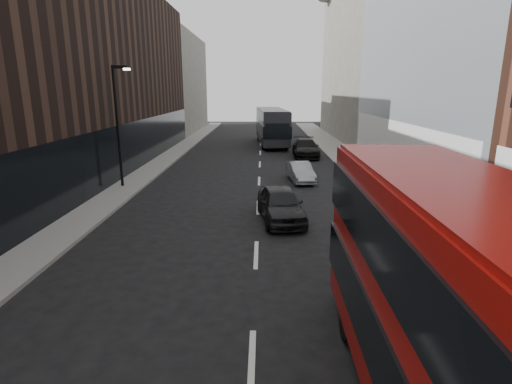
{
  "coord_description": "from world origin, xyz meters",
  "views": [
    {
      "loc": [
        0.22,
        -5.47,
        5.82
      ],
      "look_at": [
        0.0,
        7.42,
        2.5
      ],
      "focal_mm": 28.0,
      "sensor_mm": 36.0,
      "label": 1
    }
  ],
  "objects_px": {
    "red_bus": "(483,337)",
    "car_a": "(281,204)",
    "car_b": "(300,172)",
    "street_lamp": "(118,118)",
    "car_c": "(306,148)",
    "grey_bus": "(272,126)"
  },
  "relations": [
    {
      "from": "red_bus",
      "to": "car_a",
      "type": "distance_m",
      "value": 12.85
    },
    {
      "from": "grey_bus",
      "to": "car_a",
      "type": "relative_size",
      "value": 2.64
    },
    {
      "from": "street_lamp",
      "to": "car_c",
      "type": "relative_size",
      "value": 1.3
    },
    {
      "from": "street_lamp",
      "to": "grey_bus",
      "type": "distance_m",
      "value": 22.26
    },
    {
      "from": "red_bus",
      "to": "grey_bus",
      "type": "distance_m",
      "value": 38.65
    },
    {
      "from": "car_b",
      "to": "car_c",
      "type": "height_order",
      "value": "car_c"
    },
    {
      "from": "street_lamp",
      "to": "red_bus",
      "type": "bearing_deg",
      "value": -58.1
    },
    {
      "from": "car_a",
      "to": "street_lamp",
      "type": "bearing_deg",
      "value": 139.55
    },
    {
      "from": "red_bus",
      "to": "grey_bus",
      "type": "bearing_deg",
      "value": 94.2
    },
    {
      "from": "red_bus",
      "to": "car_c",
      "type": "relative_size",
      "value": 2.06
    },
    {
      "from": "grey_bus",
      "to": "car_b",
      "type": "height_order",
      "value": "grey_bus"
    },
    {
      "from": "street_lamp",
      "to": "grey_bus",
      "type": "relative_size",
      "value": 0.59
    },
    {
      "from": "grey_bus",
      "to": "car_c",
      "type": "distance_m",
      "value": 8.76
    },
    {
      "from": "car_a",
      "to": "car_b",
      "type": "bearing_deg",
      "value": 71.0
    },
    {
      "from": "red_bus",
      "to": "car_b",
      "type": "distance_m",
      "value": 20.64
    },
    {
      "from": "car_a",
      "to": "car_c",
      "type": "relative_size",
      "value": 0.84
    },
    {
      "from": "grey_bus",
      "to": "red_bus",
      "type": "bearing_deg",
      "value": -91.0
    },
    {
      "from": "street_lamp",
      "to": "car_c",
      "type": "bearing_deg",
      "value": 44.08
    },
    {
      "from": "red_bus",
      "to": "car_c",
      "type": "xyz_separation_m",
      "value": [
        0.73,
        30.41,
        -1.69
      ]
    },
    {
      "from": "street_lamp",
      "to": "grey_bus",
      "type": "xyz_separation_m",
      "value": [
        9.41,
        20.06,
        -2.15
      ]
    },
    {
      "from": "grey_bus",
      "to": "car_a",
      "type": "xyz_separation_m",
      "value": [
        -0.15,
        -26.06,
        -1.26
      ]
    },
    {
      "from": "red_bus",
      "to": "street_lamp",
      "type": "bearing_deg",
      "value": 122.95
    }
  ]
}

